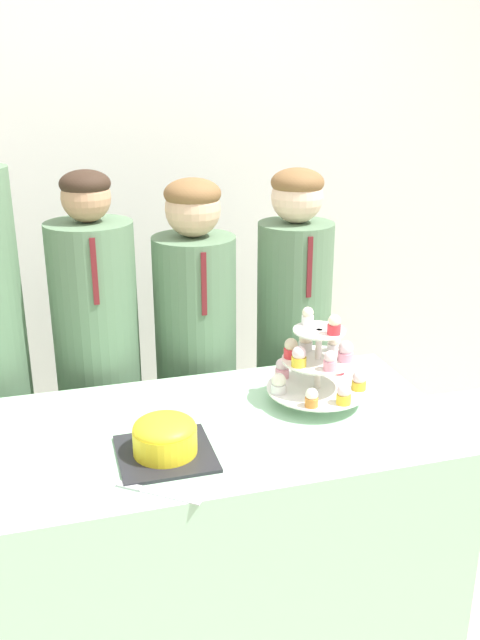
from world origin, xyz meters
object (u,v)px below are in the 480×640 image
at_px(cupcake_stand, 317,365).
at_px(student_3, 292,361).
at_px(cake_knife, 144,490).
at_px(student_1, 101,385).
at_px(student_2, 197,375).
at_px(round_cake, 165,437).

bearing_deg(cupcake_stand, student_3, 77.41).
xyz_separation_m(cake_knife, student_1, (-0.04, 0.85, -0.10)).
bearing_deg(cupcake_stand, cake_knife, -150.40).
height_order(cake_knife, student_2, student_2).
height_order(student_1, student_3, student_1).
relative_size(student_2, student_3, 0.99).
bearing_deg(round_cake, student_3, 48.25).
xyz_separation_m(round_cake, cake_knife, (-0.08, -0.15, -0.05)).
bearing_deg(student_3, cake_knife, -129.62).
xyz_separation_m(student_2, student_3, (0.38, -0.00, 0.01)).
height_order(cupcake_stand, student_1, student_1).
xyz_separation_m(round_cake, student_1, (-0.12, 0.70, -0.15)).
bearing_deg(student_1, round_cake, -80.42).
bearing_deg(student_3, student_1, 180.00).
relative_size(round_cake, cake_knife, 1.32).
xyz_separation_m(round_cake, cupcake_stand, (0.51, 0.18, 0.07)).
bearing_deg(student_1, student_3, -0.00).
xyz_separation_m(cake_knife, student_3, (0.70, 0.85, -0.09)).
distance_m(cake_knife, student_1, 0.85).
xyz_separation_m(student_1, student_3, (0.74, -0.00, 0.01)).
bearing_deg(round_cake, cake_knife, -117.90).
bearing_deg(student_1, cake_knife, -87.43).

